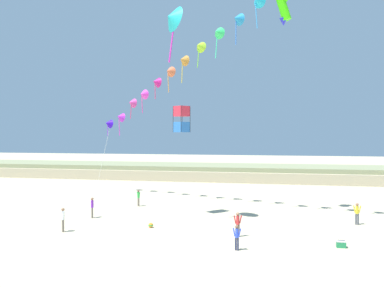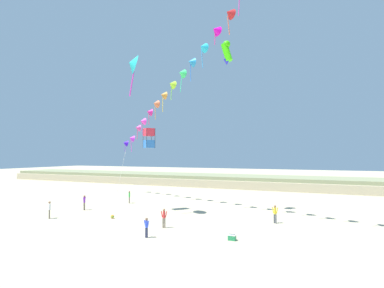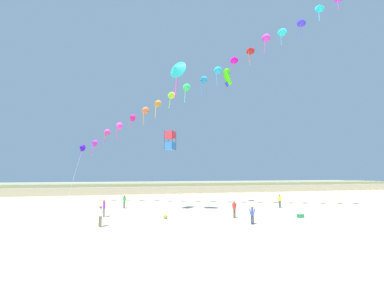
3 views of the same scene
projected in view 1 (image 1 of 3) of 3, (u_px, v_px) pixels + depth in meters
The scene contains 14 objects.
ground_plane at pixel (203, 265), 21.84m from camera, with size 240.00×240.00×0.00m, color #C1B28E.
dune_ridge at pixel (253, 172), 63.97m from camera, with size 120.00×11.94×2.19m.
person_near_left at pixel (138, 197), 39.79m from camera, with size 0.48×0.42×1.60m.
person_near_right at pixel (63, 218), 29.22m from camera, with size 0.48×0.50×1.74m.
person_mid_center at pixel (238, 223), 27.80m from camera, with size 0.58×0.26×1.68m.
person_far_left at pixel (237, 236), 24.54m from camera, with size 0.54×0.21×1.53m.
person_far_right at pixel (357, 212), 31.56m from camera, with size 0.60×0.23×1.70m.
person_far_center at pixel (92, 206), 34.13m from camera, with size 0.28×0.60×1.72m.
kite_banner_string at pixel (226, 25), 36.45m from camera, with size 33.50×20.59×25.94m.
large_kite_low_lead at pixel (284, 8), 35.56m from camera, with size 1.43×0.92×2.79m.
large_kite_mid_trail at pixel (172, 18), 31.36m from camera, with size 2.29×2.34×4.57m.
large_kite_high_solo at pixel (182, 119), 34.99m from camera, with size 1.49×1.49×2.26m.
beach_cooler at pixel (341, 244), 25.18m from camera, with size 0.58×0.41×0.46m.
beach_ball at pixel (151, 225), 30.57m from camera, with size 0.36×0.36×0.36m.
Camera 1 is at (3.98, -21.34, 6.98)m, focal length 38.00 mm.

